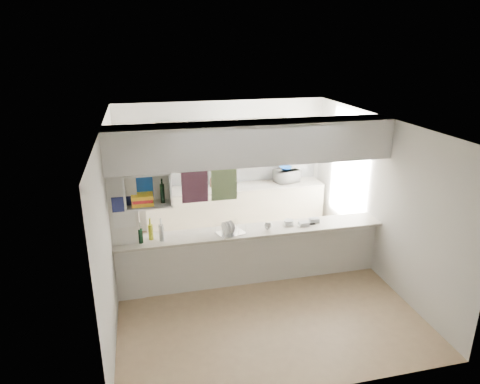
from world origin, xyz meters
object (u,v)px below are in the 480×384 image
object	(u,v)px
microwave	(287,176)
bowl	(286,168)
wine_bottles	(151,233)
dish_rack	(230,228)

from	to	relation	value
microwave	bowl	distance (m)	0.17
microwave	wine_bottles	size ratio (longest dim) A/B	1.29
microwave	bowl	size ratio (longest dim) A/B	1.94
microwave	bowl	world-z (taller)	bowl
bowl	wine_bottles	distance (m)	3.59
microwave	wine_bottles	distance (m)	3.58
microwave	dish_rack	world-z (taller)	microwave
bowl	wine_bottles	bearing A→B (deg)	-141.97
dish_rack	wine_bottles	size ratio (longest dim) A/B	1.28
microwave	dish_rack	bearing A→B (deg)	38.26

